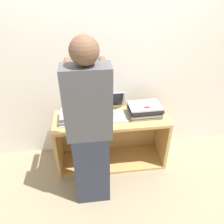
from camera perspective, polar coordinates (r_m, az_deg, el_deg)
ground_plane at (r=2.79m, az=0.46°, el=-15.93°), size 12.00×12.00×0.00m
wall_back at (r=2.59m, az=-1.21°, el=12.47°), size 8.00×0.05×2.40m
cart at (r=2.77m, az=-0.36°, el=-6.57°), size 1.32×0.48×0.68m
laptop_open at (r=2.54m, az=-0.38°, el=0.25°), size 0.36×0.36×0.25m
laptop_stack_left at (r=2.48m, az=-9.37°, el=-1.12°), size 0.38×0.28×0.10m
laptop_stack_right at (r=2.55m, az=8.59°, el=0.54°), size 0.39×0.28×0.14m
person at (r=1.99m, az=-5.85°, el=-5.10°), size 0.40×0.53×1.72m
inventory_tag at (r=2.46m, az=9.10°, el=1.24°), size 0.06×0.02×0.01m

